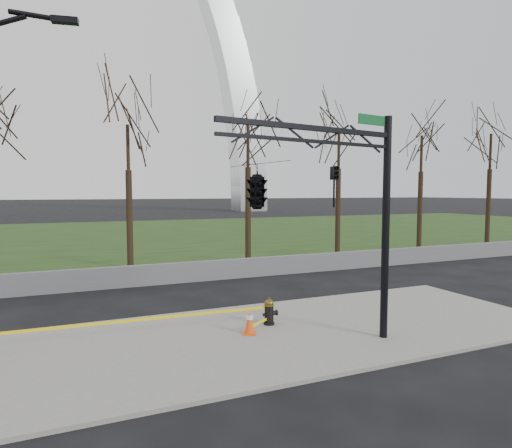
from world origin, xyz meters
name	(u,v)px	position (x,y,z in m)	size (l,w,h in m)	color
ground	(258,338)	(0.00, 0.00, 0.00)	(500.00, 500.00, 0.00)	black
sidewalk	(258,336)	(0.00, 0.00, 0.05)	(18.00, 6.00, 0.10)	gray
grass_strip	(130,236)	(0.00, 30.00, 0.03)	(120.00, 40.00, 0.06)	#1D3A15
guardrail	(188,272)	(0.00, 8.00, 0.45)	(60.00, 0.30, 0.90)	#59595B
gateway_arch	(97,36)	(0.00, 75.00, 32.50)	(66.00, 6.00, 65.00)	silver
tree_row	(295,185)	(7.53, 12.00, 4.45)	(61.07, 4.00, 8.90)	black
fire_hydrant	(269,312)	(0.67, 0.71, 0.47)	(0.50, 0.32, 0.80)	black
traffic_cone	(249,322)	(-0.20, 0.15, 0.43)	(0.45, 0.45, 0.66)	#FF4A0D
traffic_signal_mast	(286,186)	(-0.15, -1.96, 4.15)	(5.06, 2.53, 6.00)	black
caution_tape	(158,320)	(-2.58, 0.84, 0.58)	(7.27, 0.94, 0.41)	yellow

